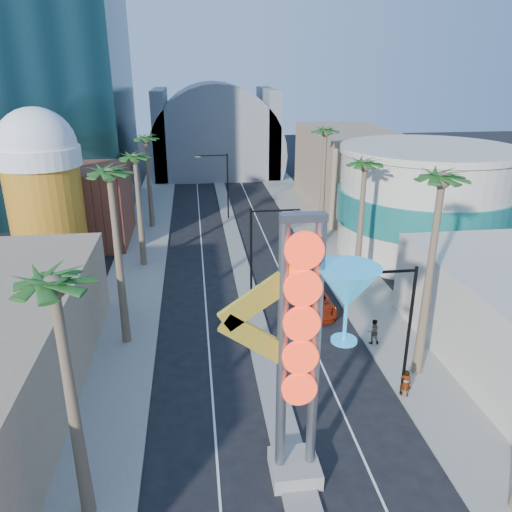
{
  "coord_description": "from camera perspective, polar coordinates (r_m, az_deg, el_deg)",
  "views": [
    {
      "loc": [
        -4.0,
        -14.49,
        17.73
      ],
      "look_at": [
        0.26,
        19.13,
        4.67
      ],
      "focal_mm": 35.0,
      "sensor_mm": 36.0,
      "label": 1
    }
  ],
  "objects": [
    {
      "name": "pedestrian_b",
      "position": [
        34.6,
        13.25,
        -8.4
      ],
      "size": [
        0.92,
        0.76,
        1.76
      ],
      "primitive_type": "imported",
      "rotation": [
        0.0,
        0.0,
        3.03
      ],
      "color": "gray",
      "rests_on": "sidewalk_east"
    },
    {
      "name": "filler_east",
      "position": [
        66.83,
        10.49,
        9.75
      ],
      "size": [
        10.0,
        20.0,
        10.0
      ],
      "primitive_type": "cube",
      "color": "#977A61",
      "rests_on": "ground"
    },
    {
      "name": "palm_1",
      "position": [
        31.66,
        -16.27,
        7.64
      ],
      "size": [
        2.4,
        2.4,
        12.7
      ],
      "color": "brown",
      "rests_on": "ground"
    },
    {
      "name": "red_pickup",
      "position": [
        38.59,
        6.6,
        -5.12
      ],
      "size": [
        2.67,
        5.7,
        1.58
      ],
      "primitive_type": "imported",
      "rotation": [
        0.0,
        0.0,
        0.01
      ],
      "color": "#9A240B",
      "rests_on": "ground"
    },
    {
      "name": "sidewalk_east",
      "position": [
        54.25,
        7.6,
        1.89
      ],
      "size": [
        5.0,
        100.0,
        0.15
      ],
      "primitive_type": "cube",
      "color": "gray",
      "rests_on": "ground"
    },
    {
      "name": "palm_2",
      "position": [
        45.52,
        -13.61,
        10.06
      ],
      "size": [
        2.4,
        2.4,
        11.2
      ],
      "color": "brown",
      "rests_on": "ground"
    },
    {
      "name": "sidewalk_west",
      "position": [
        52.83,
        -12.77,
        1.01
      ],
      "size": [
        5.0,
        100.0,
        0.15
      ],
      "primitive_type": "cube",
      "color": "gray",
      "rests_on": "ground"
    },
    {
      "name": "palm_5",
      "position": [
        28.47,
        20.33,
        6.65
      ],
      "size": [
        2.4,
        2.4,
        13.2
      ],
      "color": "brown",
      "rests_on": "ground"
    },
    {
      "name": "pedestrian_a",
      "position": [
        30.09,
        16.72,
        -13.74
      ],
      "size": [
        0.72,
        0.62,
        1.68
      ],
      "primitive_type": "imported",
      "rotation": [
        0.0,
        0.0,
        2.73
      ],
      "color": "gray",
      "rests_on": "sidewalk_east"
    },
    {
      "name": "streetlight_1",
      "position": [
        59.98,
        -3.79,
        8.66
      ],
      "size": [
        3.79,
        0.25,
        8.0
      ],
      "color": "black",
      "rests_on": "ground"
    },
    {
      "name": "turquoise_building",
      "position": [
        51.18,
        18.6,
        5.85
      ],
      "size": [
        16.6,
        16.6,
        10.6
      ],
      "color": "beige",
      "rests_on": "ground"
    },
    {
      "name": "streetlight_0",
      "position": [
        37.08,
        0.28,
        0.8
      ],
      "size": [
        3.79,
        0.25,
        8.0
      ],
      "color": "black",
      "rests_on": "ground"
    },
    {
      "name": "beer_mug",
      "position": [
        47.39,
        -23.16,
        7.35
      ],
      "size": [
        7.0,
        7.0,
        14.5
      ],
      "color": "#B97818",
      "rests_on": "ground"
    },
    {
      "name": "brick_filler_west",
      "position": [
        55.56,
        -19.54,
        5.55
      ],
      "size": [
        10.0,
        10.0,
        8.0
      ],
      "primitive_type": "cube",
      "color": "brown",
      "rests_on": "ground"
    },
    {
      "name": "palm_3",
      "position": [
        57.3,
        -12.44,
        12.32
      ],
      "size": [
        2.4,
        2.4,
        11.2
      ],
      "color": "brown",
      "rests_on": "ground"
    },
    {
      "name": "median",
      "position": [
        55.52,
        -2.71,
        2.51
      ],
      "size": [
        1.6,
        84.0,
        0.15
      ],
      "primitive_type": "cube",
      "color": "gray",
      "rests_on": "ground"
    },
    {
      "name": "streetlight_2",
      "position": [
        28.05,
        16.31,
        -7.22
      ],
      "size": [
        3.45,
        0.25,
        8.0
      ],
      "color": "black",
      "rests_on": "ground"
    },
    {
      "name": "palm_0",
      "position": [
        18.91,
        -21.91,
        -4.91
      ],
      "size": [
        2.4,
        2.4,
        11.7
      ],
      "color": "brown",
      "rests_on": "ground"
    },
    {
      "name": "canopy",
      "position": [
        87.61,
        -4.62,
        12.2
      ],
      "size": [
        22.0,
        16.0,
        22.0
      ],
      "color": "slate",
      "rests_on": "ground"
    },
    {
      "name": "palm_6",
      "position": [
        39.51,
        12.31,
        9.22
      ],
      "size": [
        2.4,
        2.4,
        11.7
      ],
      "color": "brown",
      "rests_on": "ground"
    },
    {
      "name": "palm_7",
      "position": [
        50.67,
        7.92,
        13.05
      ],
      "size": [
        2.4,
        2.4,
        12.7
      ],
      "color": "brown",
      "rests_on": "ground"
    },
    {
      "name": "neon_sign",
      "position": [
        20.89,
        7.21,
        -9.04
      ],
      "size": [
        6.53,
        2.6,
        12.55
      ],
      "color": "gray",
      "rests_on": "ground"
    }
  ]
}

